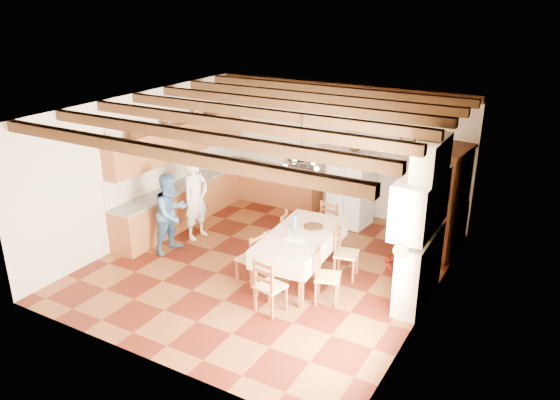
% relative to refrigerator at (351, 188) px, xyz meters
% --- Properties ---
extents(floor, '(6.00, 6.50, 0.02)m').
position_rel_refrigerator_xyz_m(floor, '(-0.55, -2.64, -0.85)').
color(floor, '#49150B').
rests_on(floor, ground).
extents(ceiling, '(6.00, 6.50, 0.02)m').
position_rel_refrigerator_xyz_m(ceiling, '(-0.55, -2.64, 2.17)').
color(ceiling, white).
rests_on(ceiling, ground).
extents(wall_back, '(6.00, 0.02, 3.00)m').
position_rel_refrigerator_xyz_m(wall_back, '(-0.55, 0.62, 0.66)').
color(wall_back, silver).
rests_on(wall_back, ground).
extents(wall_front, '(6.00, 0.02, 3.00)m').
position_rel_refrigerator_xyz_m(wall_front, '(-0.55, -5.90, 0.66)').
color(wall_front, silver).
rests_on(wall_front, ground).
extents(wall_left, '(0.02, 6.50, 3.00)m').
position_rel_refrigerator_xyz_m(wall_left, '(-3.56, -2.64, 0.66)').
color(wall_left, silver).
rests_on(wall_left, ground).
extents(wall_right, '(0.02, 6.50, 3.00)m').
position_rel_refrigerator_xyz_m(wall_right, '(2.46, -2.64, 0.66)').
color(wall_right, silver).
rests_on(wall_right, ground).
extents(ceiling_beams, '(6.00, 6.30, 0.16)m').
position_rel_refrigerator_xyz_m(ceiling_beams, '(-0.55, -2.64, 2.07)').
color(ceiling_beams, '#372511').
rests_on(ceiling_beams, ground).
extents(lower_cabinets_left, '(0.60, 4.30, 0.86)m').
position_rel_refrigerator_xyz_m(lower_cabinets_left, '(-3.25, -1.59, -0.41)').
color(lower_cabinets_left, brown).
rests_on(lower_cabinets_left, ground).
extents(lower_cabinets_back, '(2.30, 0.60, 0.86)m').
position_rel_refrigerator_xyz_m(lower_cabinets_back, '(-2.10, 0.31, -0.41)').
color(lower_cabinets_back, brown).
rests_on(lower_cabinets_back, ground).
extents(countertop_left, '(0.62, 4.30, 0.04)m').
position_rel_refrigerator_xyz_m(countertop_left, '(-3.25, -1.59, 0.04)').
color(countertop_left, slate).
rests_on(countertop_left, lower_cabinets_left).
extents(countertop_back, '(2.34, 0.62, 0.04)m').
position_rel_refrigerator_xyz_m(countertop_back, '(-2.10, 0.31, 0.04)').
color(countertop_back, slate).
rests_on(countertop_back, lower_cabinets_back).
extents(backsplash_left, '(0.03, 4.30, 0.60)m').
position_rel_refrigerator_xyz_m(backsplash_left, '(-3.54, -1.59, 0.36)').
color(backsplash_left, silver).
rests_on(backsplash_left, ground).
extents(backsplash_back, '(2.30, 0.03, 0.60)m').
position_rel_refrigerator_xyz_m(backsplash_back, '(-2.10, 0.60, 0.36)').
color(backsplash_back, silver).
rests_on(backsplash_back, ground).
extents(upper_cabinets, '(0.35, 4.20, 0.70)m').
position_rel_refrigerator_xyz_m(upper_cabinets, '(-3.38, -1.59, 1.01)').
color(upper_cabinets, brown).
rests_on(upper_cabinets, ground).
extents(fireplace, '(0.56, 1.60, 2.80)m').
position_rel_refrigerator_xyz_m(fireplace, '(2.17, -2.44, 0.56)').
color(fireplace, beige).
rests_on(fireplace, ground).
extents(wall_picture, '(0.34, 0.03, 0.42)m').
position_rel_refrigerator_xyz_m(wall_picture, '(1.00, 0.59, 1.01)').
color(wall_picture, black).
rests_on(wall_picture, ground).
extents(refrigerator, '(0.91, 0.78, 1.68)m').
position_rel_refrigerator_xyz_m(refrigerator, '(0.00, 0.00, 0.00)').
color(refrigerator, silver).
rests_on(refrigerator, floor).
extents(hutch, '(0.62, 1.23, 2.14)m').
position_rel_refrigerator_xyz_m(hutch, '(2.20, -0.41, 0.23)').
color(hutch, '#36200D').
rests_on(hutch, floor).
extents(dining_table, '(1.18, 2.10, 0.89)m').
position_rel_refrigerator_xyz_m(dining_table, '(0.21, -2.76, -0.04)').
color(dining_table, white).
rests_on(dining_table, floor).
extents(chandelier, '(0.47, 0.47, 0.03)m').
position_rel_refrigerator_xyz_m(chandelier, '(0.21, -2.76, 1.41)').
color(chandelier, black).
rests_on(chandelier, ground).
extents(chair_left_near, '(0.46, 0.48, 0.96)m').
position_rel_refrigerator_xyz_m(chair_left_near, '(-0.50, -3.30, -0.36)').
color(chair_left_near, brown).
rests_on(chair_left_near, floor).
extents(chair_left_far, '(0.50, 0.51, 0.96)m').
position_rel_refrigerator_xyz_m(chair_left_far, '(-0.58, -2.28, -0.36)').
color(chair_left_far, brown).
rests_on(chair_left_far, floor).
extents(chair_right_near, '(0.51, 0.52, 0.96)m').
position_rel_refrigerator_xyz_m(chair_right_near, '(0.97, -3.23, -0.36)').
color(chair_right_near, brown).
rests_on(chair_right_near, floor).
extents(chair_right_far, '(0.47, 0.49, 0.96)m').
position_rel_refrigerator_xyz_m(chair_right_far, '(0.91, -2.30, -0.36)').
color(chair_right_far, brown).
rests_on(chair_right_far, floor).
extents(chair_end_near, '(0.49, 0.47, 0.96)m').
position_rel_refrigerator_xyz_m(chair_end_near, '(0.30, -3.96, -0.36)').
color(chair_end_near, brown).
rests_on(chair_end_near, floor).
extents(chair_end_far, '(0.47, 0.46, 0.96)m').
position_rel_refrigerator_xyz_m(chair_end_far, '(0.07, -1.49, -0.36)').
color(chair_end_far, brown).
rests_on(chair_end_far, floor).
extents(person_man, '(0.49, 0.68, 1.73)m').
position_rel_refrigerator_xyz_m(person_man, '(-2.49, -2.26, 0.02)').
color(person_man, white).
rests_on(person_man, floor).
extents(person_woman_blue, '(0.69, 0.85, 1.62)m').
position_rel_refrigerator_xyz_m(person_woman_blue, '(-2.50, -3.02, -0.03)').
color(person_woman_blue, teal).
rests_on(person_woman_blue, floor).
extents(person_woman_red, '(0.84, 1.15, 1.81)m').
position_rel_refrigerator_xyz_m(person_woman_red, '(1.59, -1.44, 0.06)').
color(person_woman_red, red).
rests_on(person_woman_red, floor).
extents(microwave, '(0.53, 0.38, 0.28)m').
position_rel_refrigerator_xyz_m(microwave, '(-1.35, 0.31, 0.20)').
color(microwave, silver).
rests_on(microwave, countertop_back).
extents(fridge_vase, '(0.29, 0.29, 0.29)m').
position_rel_refrigerator_xyz_m(fridge_vase, '(0.06, 0.00, 0.99)').
color(fridge_vase, '#36200D').
rests_on(fridge_vase, refrigerator).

